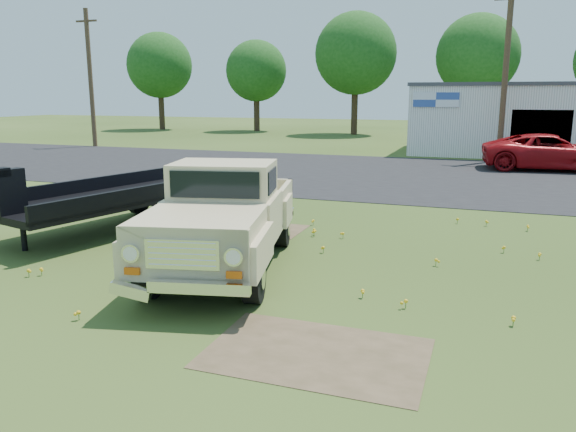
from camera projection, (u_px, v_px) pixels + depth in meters
The scene contains 14 objects.
ground at pixel (288, 277), 10.97m from camera, with size 140.00×140.00×0.00m, color #294014.
asphalt_lot at pixel (403, 175), 24.76m from camera, with size 90.00×14.00×0.02m, color black.
dirt_patch_a at pixel (316, 353), 7.72m from camera, with size 3.00×2.00×0.01m, color #4A3E27.
dirt_patch_b at pixel (262, 229), 14.85m from camera, with size 2.20×1.60×0.01m, color #4A3E27.
commercial_building at pixel (536, 118), 33.35m from camera, with size 14.20×8.20×4.15m.
utility_pole_west at pixel (90, 77), 37.51m from camera, with size 1.60×0.30×9.00m.
utility_pole_mid at pixel (505, 72), 28.89m from camera, with size 1.60×0.30×9.00m.
treeline_a at pixel (160, 65), 55.69m from camera, with size 6.40×6.40×9.52m.
treeline_b at pixel (256, 71), 53.43m from camera, with size 5.76×5.76×8.57m.
treeline_c at pixel (356, 54), 48.46m from camera, with size 7.04×7.04×10.47m.
treeline_d at pixel (478, 56), 46.14m from camera, with size 6.72×6.72×10.00m.
vintage_pickup_truck at pixel (224, 216), 11.29m from camera, with size 2.35×6.04×2.19m, color #C5B884, non-canonical shape.
flatbed_trailer at pixel (118, 192), 14.78m from camera, with size 2.38×7.15×1.95m, color black, non-canonical shape.
red_pickup at pixel (550, 152), 26.18m from camera, with size 2.78×6.02×1.67m, color maroon.
Camera 1 is at (3.56, -9.85, 3.49)m, focal length 35.00 mm.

